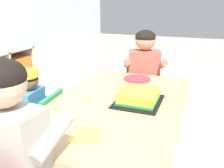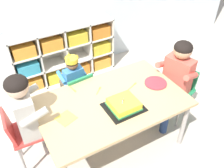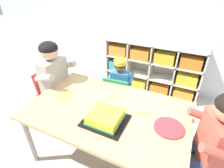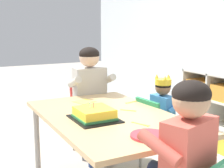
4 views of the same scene
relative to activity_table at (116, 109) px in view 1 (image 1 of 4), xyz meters
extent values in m
cube|color=silver|center=(0.40, 1.40, -0.17)|extent=(0.02, 0.31, 0.79)
cube|color=silver|center=(0.76, 1.40, -0.17)|extent=(0.02, 0.31, 0.79)
cube|color=orange|center=(0.58, 1.39, -0.47)|extent=(0.27, 0.25, 0.15)
cube|color=yellow|center=(0.58, 1.39, -0.21)|extent=(0.27, 0.25, 0.15)
cube|color=orange|center=(0.58, 1.39, 0.05)|extent=(0.27, 0.25, 0.15)
cube|color=tan|center=(0.00, 0.00, 0.04)|extent=(1.40, 0.87, 0.03)
cylinder|color=#9E9993|center=(0.64, -0.38, -0.27)|extent=(0.05, 0.05, 0.58)
cylinder|color=#9E9993|center=(0.64, 0.38, -0.27)|extent=(0.05, 0.05, 0.58)
cube|color=#238451|center=(-0.14, 0.58, -0.19)|extent=(0.34, 0.33, 0.03)
cube|color=#238451|center=(-0.13, 0.44, -0.04)|extent=(0.29, 0.09, 0.27)
cylinder|color=gray|center=(-0.02, 0.72, -0.38)|extent=(0.02, 0.02, 0.36)
cylinder|color=gray|center=(-0.28, 0.69, -0.38)|extent=(0.02, 0.02, 0.36)
cylinder|color=gray|center=(0.00, 0.47, -0.38)|extent=(0.02, 0.02, 0.36)
cylinder|color=gray|center=(-0.26, 0.45, -0.38)|extent=(0.02, 0.02, 0.36)
cube|color=#3D7FBC|center=(-0.14, 0.59, -0.04)|extent=(0.22, 0.13, 0.29)
sphere|color=brown|center=(-0.14, 0.59, 0.18)|extent=(0.13, 0.13, 0.13)
ellipsoid|color=black|center=(-0.14, 0.59, 0.20)|extent=(0.14, 0.14, 0.10)
cylinder|color=yellow|center=(-0.14, 0.59, 0.23)|extent=(0.14, 0.14, 0.05)
cone|color=yellow|center=(-0.15, 0.65, 0.27)|extent=(0.04, 0.04, 0.04)
cone|color=yellow|center=(-0.09, 0.57, 0.27)|extent=(0.04, 0.04, 0.04)
cone|color=yellow|center=(-0.19, 0.56, 0.27)|extent=(0.04, 0.04, 0.04)
cylinder|color=brown|center=(-0.09, 0.70, -0.16)|extent=(0.09, 0.22, 0.07)
cylinder|color=brown|center=(-0.21, 0.69, -0.16)|extent=(0.09, 0.22, 0.07)
cylinder|color=brown|center=(-0.10, 0.81, -0.37)|extent=(0.06, 0.06, 0.38)
cylinder|color=brown|center=(-0.22, 0.80, -0.37)|extent=(0.06, 0.06, 0.38)
cylinder|color=#3D7FBC|center=(-0.02, 0.65, 0.03)|extent=(0.06, 0.18, 0.10)
cylinder|color=#3D7FBC|center=(-0.27, 0.63, 0.03)|extent=(0.06, 0.18, 0.10)
cube|color=#B2ADA3|center=(-0.76, 0.19, 0.09)|extent=(0.18, 0.31, 0.42)
sphere|color=#DBB293|center=(-0.76, 0.19, 0.40)|extent=(0.19, 0.19, 0.19)
ellipsoid|color=black|center=(-0.76, 0.19, 0.43)|extent=(0.19, 0.19, 0.14)
cylinder|color=navy|center=(-0.61, 0.27, -0.09)|extent=(0.31, 0.12, 0.10)
cylinder|color=#B2ADA3|center=(-0.71, 0.01, 0.18)|extent=(0.25, 0.08, 0.14)
cube|color=#238451|center=(0.85, 0.02, -0.18)|extent=(0.41, 0.45, 0.03)
cube|color=#238451|center=(0.99, 0.06, -0.06)|extent=(0.16, 0.34, 0.23)
cylinder|color=gray|center=(0.68, 0.13, -0.38)|extent=(0.02, 0.02, 0.37)
cylinder|color=gray|center=(0.78, -0.17, -0.38)|extent=(0.02, 0.02, 0.37)
cylinder|color=gray|center=(0.92, 0.21, -0.38)|extent=(0.02, 0.02, 0.37)
cylinder|color=gray|center=(1.02, -0.09, -0.38)|extent=(0.02, 0.02, 0.37)
cube|color=#D15647|center=(0.85, 0.02, 0.04)|extent=(0.24, 0.33, 0.42)
sphere|color=tan|center=(0.85, 0.02, 0.35)|extent=(0.19, 0.19, 0.19)
ellipsoid|color=black|center=(0.85, 0.02, 0.38)|extent=(0.19, 0.19, 0.14)
cylinder|color=navy|center=(0.68, 0.06, -0.14)|extent=(0.32, 0.19, 0.10)
cylinder|color=navy|center=(0.73, -0.11, -0.14)|extent=(0.32, 0.19, 0.10)
cylinder|color=navy|center=(0.54, 0.01, -0.37)|extent=(0.08, 0.08, 0.39)
cylinder|color=navy|center=(0.59, -0.16, -0.37)|extent=(0.08, 0.08, 0.39)
cylinder|color=#D15647|center=(0.74, 0.16, 0.13)|extent=(0.26, 0.14, 0.14)
cylinder|color=#D15647|center=(0.84, -0.16, 0.13)|extent=(0.26, 0.14, 0.14)
cube|color=black|center=(0.05, -0.14, 0.06)|extent=(0.34, 0.30, 0.01)
cube|color=yellow|center=(0.05, -0.14, 0.10)|extent=(0.25, 0.24, 0.07)
cube|color=#338E4C|center=(0.05, -0.14, 0.07)|extent=(0.26, 0.25, 0.02)
cylinder|color=#4CB2E5|center=(0.02, -0.16, 0.15)|extent=(0.01, 0.01, 0.04)
cylinder|color=#E54C66|center=(0.04, -0.14, 0.15)|extent=(0.01, 0.01, 0.04)
cylinder|color=#DB333D|center=(0.53, 0.00, 0.06)|extent=(0.23, 0.23, 0.01)
cube|color=#F4DB4C|center=(-0.46, 0.00, 0.05)|extent=(0.19, 0.19, 0.00)
cube|color=yellow|center=(0.28, 0.08, 0.05)|extent=(0.10, 0.05, 0.00)
cube|color=yellow|center=(0.34, 0.10, 0.05)|extent=(0.04, 0.03, 0.00)
cube|color=yellow|center=(-0.26, 0.37, 0.05)|extent=(0.03, 0.09, 0.00)
cube|color=yellow|center=(-0.25, 0.31, 0.05)|extent=(0.03, 0.04, 0.00)
cube|color=yellow|center=(-0.05, 0.18, 0.05)|extent=(0.07, 0.07, 0.00)
cube|color=yellow|center=(-0.01, 0.22, 0.05)|extent=(0.04, 0.04, 0.00)
camera|label=1|loc=(-1.42, -0.51, 0.69)|focal=38.82mm
camera|label=2|loc=(-0.87, -1.52, 1.63)|focal=39.76mm
camera|label=3|loc=(0.55, -1.07, 1.06)|focal=28.27mm
camera|label=4|loc=(2.02, -1.04, 0.71)|focal=51.44mm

